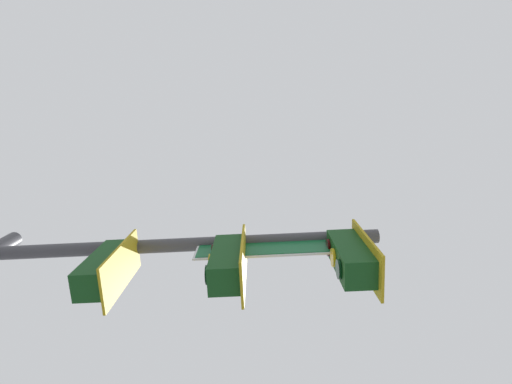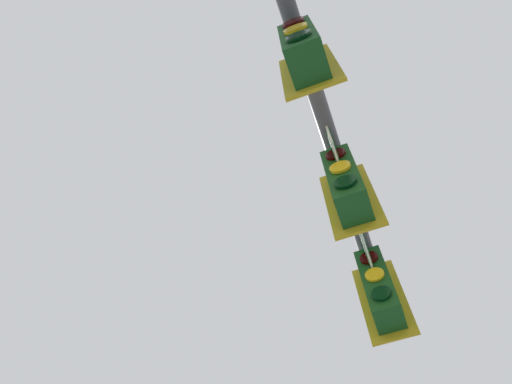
% 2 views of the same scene
% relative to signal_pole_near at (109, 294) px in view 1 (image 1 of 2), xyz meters
% --- Properties ---
extents(signal_pole_near, '(5.35, 0.91, 7.48)m').
position_rel_signal_pole_near_xyz_m(signal_pole_near, '(0.00, 0.00, 0.00)').
color(signal_pole_near, '#47474C').
rests_on(signal_pole_near, ground_plane).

